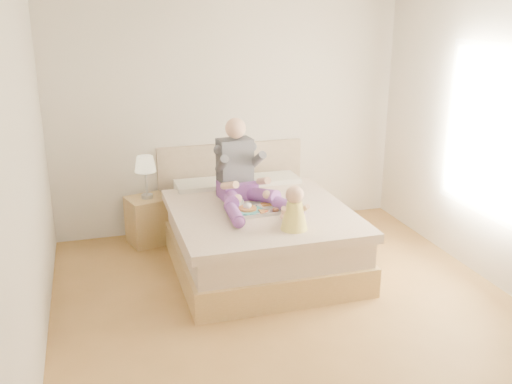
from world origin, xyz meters
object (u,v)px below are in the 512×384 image
object	(u,v)px
adult	(242,178)
bed	(255,230)
nightstand	(149,220)
baby	(294,211)
tray	(256,208)

from	to	relation	value
adult	bed	bearing A→B (deg)	-45.18
nightstand	baby	world-z (taller)	baby
bed	baby	world-z (taller)	baby
bed	adult	world-z (taller)	adult
bed	tray	size ratio (longest dim) A/B	4.62
nightstand	adult	xyz separation A→B (m)	(0.89, -0.66, 0.60)
tray	baby	distance (m)	0.58
bed	tray	world-z (taller)	bed
adult	baby	xyz separation A→B (m)	(0.25, -0.86, -0.09)
nightstand	tray	world-z (taller)	tray
bed	nightstand	xyz separation A→B (m)	(-1.00, 0.74, -0.06)
nightstand	baby	distance (m)	1.96
adult	tray	xyz separation A→B (m)	(0.06, -0.32, -0.22)
baby	nightstand	bearing A→B (deg)	130.87
nightstand	baby	size ratio (longest dim) A/B	1.29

